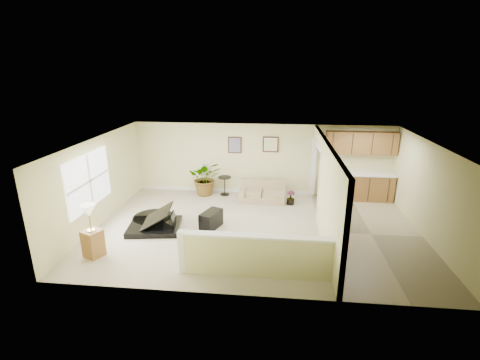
# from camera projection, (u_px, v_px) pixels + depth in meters

# --- Properties ---
(floor) EXTENTS (9.00, 9.00, 0.00)m
(floor) POSITION_uv_depth(u_px,v_px,m) (256.00, 229.00, 9.78)
(floor) COLOR tan
(floor) RESTS_ON ground
(back_wall) EXTENTS (9.00, 0.04, 2.50)m
(back_wall) POSITION_uv_depth(u_px,v_px,m) (262.00, 159.00, 12.23)
(back_wall) COLOR beige
(back_wall) RESTS_ON floor
(front_wall) EXTENTS (9.00, 0.04, 2.50)m
(front_wall) POSITION_uv_depth(u_px,v_px,m) (248.00, 240.00, 6.56)
(front_wall) COLOR beige
(front_wall) RESTS_ON floor
(left_wall) EXTENTS (0.04, 6.00, 2.50)m
(left_wall) POSITION_uv_depth(u_px,v_px,m) (98.00, 182.00, 9.83)
(left_wall) COLOR beige
(left_wall) RESTS_ON floor
(right_wall) EXTENTS (0.04, 6.00, 2.50)m
(right_wall) POSITION_uv_depth(u_px,v_px,m) (431.00, 193.00, 8.95)
(right_wall) COLOR beige
(right_wall) RESTS_ON floor
(ceiling) EXTENTS (9.00, 6.00, 0.04)m
(ceiling) POSITION_uv_depth(u_px,v_px,m) (258.00, 142.00, 9.00)
(ceiling) COLOR white
(ceiling) RESTS_ON back_wall
(kitchen_vinyl) EXTENTS (2.70, 6.00, 0.01)m
(kitchen_vinyl) POSITION_uv_depth(u_px,v_px,m) (371.00, 234.00, 9.47)
(kitchen_vinyl) COLOR tan
(kitchen_vinyl) RESTS_ON floor
(interior_partition) EXTENTS (0.18, 5.99, 2.50)m
(interior_partition) POSITION_uv_depth(u_px,v_px,m) (323.00, 188.00, 9.47)
(interior_partition) COLOR beige
(interior_partition) RESTS_ON floor
(pony_half_wall) EXTENTS (3.42, 0.22, 1.00)m
(pony_half_wall) POSITION_uv_depth(u_px,v_px,m) (254.00, 255.00, 7.44)
(pony_half_wall) COLOR beige
(pony_half_wall) RESTS_ON floor
(left_window) EXTENTS (0.05, 2.15, 1.45)m
(left_window) POSITION_uv_depth(u_px,v_px,m) (89.00, 181.00, 9.30)
(left_window) COLOR white
(left_window) RESTS_ON left_wall
(wall_art_left) EXTENTS (0.48, 0.04, 0.58)m
(wall_art_left) POSITION_uv_depth(u_px,v_px,m) (235.00, 145.00, 12.14)
(wall_art_left) COLOR #3C2115
(wall_art_left) RESTS_ON back_wall
(wall_mirror) EXTENTS (0.55, 0.04, 0.55)m
(wall_mirror) POSITION_uv_depth(u_px,v_px,m) (271.00, 144.00, 12.00)
(wall_mirror) COLOR #3C2115
(wall_mirror) RESTS_ON back_wall
(kitchen_cabinets) EXTENTS (2.36, 0.65, 2.33)m
(kitchen_cabinets) POSITION_uv_depth(u_px,v_px,m) (355.00, 175.00, 11.78)
(kitchen_cabinets) COLOR olive
(kitchen_cabinets) RESTS_ON floor
(piano) EXTENTS (1.78, 1.83, 1.33)m
(piano) POSITION_uv_depth(u_px,v_px,m) (154.00, 209.00, 9.76)
(piano) COLOR black
(piano) RESTS_ON floor
(piano_bench) EXTENTS (0.61, 0.82, 0.49)m
(piano_bench) POSITION_uv_depth(u_px,v_px,m) (211.00, 220.00, 9.80)
(piano_bench) COLOR black
(piano_bench) RESTS_ON floor
(loveseat) EXTENTS (1.57, 0.93, 0.88)m
(loveseat) POSITION_uv_depth(u_px,v_px,m) (263.00, 191.00, 11.82)
(loveseat) COLOR tan
(loveseat) RESTS_ON floor
(accent_table) EXTENTS (0.46, 0.46, 0.67)m
(accent_table) POSITION_uv_depth(u_px,v_px,m) (225.00, 183.00, 12.28)
(accent_table) COLOR black
(accent_table) RESTS_ON floor
(palm_plant) EXTENTS (1.28, 1.16, 1.24)m
(palm_plant) POSITION_uv_depth(u_px,v_px,m) (206.00, 178.00, 12.27)
(palm_plant) COLOR black
(palm_plant) RESTS_ON floor
(small_plant) EXTENTS (0.30, 0.30, 0.47)m
(small_plant) POSITION_uv_depth(u_px,v_px,m) (291.00, 199.00, 11.49)
(small_plant) COLOR black
(small_plant) RESTS_ON floor
(lamp_stand) EXTENTS (0.51, 0.51, 1.33)m
(lamp_stand) POSITION_uv_depth(u_px,v_px,m) (92.00, 235.00, 8.24)
(lamp_stand) COLOR olive
(lamp_stand) RESTS_ON floor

